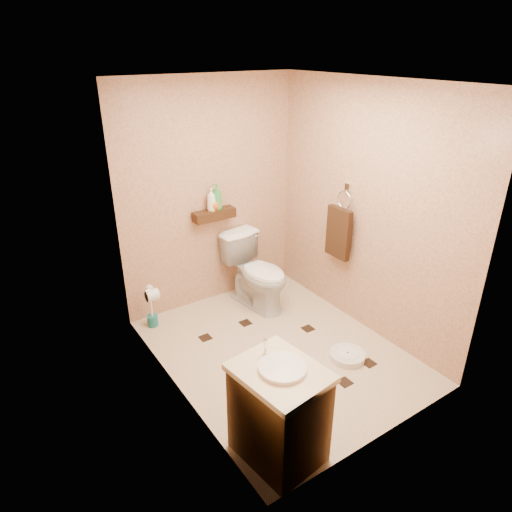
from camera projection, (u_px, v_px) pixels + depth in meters
ground at (278, 351)px, 4.32m from camera, size 2.50×2.50×0.00m
wall_back at (210, 196)px, 4.75m from camera, size 2.00×0.04×2.40m
wall_front at (399, 297)px, 2.87m from camera, size 2.00×0.04×2.40m
wall_left at (171, 263)px, 3.31m from camera, size 0.04×2.50×2.40m
wall_right at (366, 212)px, 4.31m from camera, size 0.04×2.50×2.40m
ceiling at (285, 81)px, 3.30m from camera, size 2.00×2.50×0.02m
wall_shelf at (214, 215)px, 4.77m from camera, size 0.46×0.14×0.10m
floor_accents at (287, 350)px, 4.33m from camera, size 1.17×1.36×0.01m
toilet at (257, 272)px, 4.94m from camera, size 0.54×0.83×0.80m
vanity at (279, 412)px, 3.09m from camera, size 0.57×0.66×0.85m
bathroom_scale at (347, 356)px, 4.21m from camera, size 0.40×0.40×0.07m
toilet_brush at (152, 312)px, 4.64m from camera, size 0.11×0.11×0.48m
towel_ring at (339, 230)px, 4.57m from camera, size 0.12×0.30×0.76m
toilet_paper at (152, 295)px, 4.08m from camera, size 0.12×0.11×0.12m
bottle_a at (211, 200)px, 4.68m from camera, size 0.12×0.12×0.24m
bottle_b at (212, 203)px, 4.71m from camera, size 0.09×0.09×0.17m
bottle_c at (214, 203)px, 4.72m from camera, size 0.14×0.14×0.16m
bottle_d at (217, 197)px, 4.71m from camera, size 0.15×0.15×0.28m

